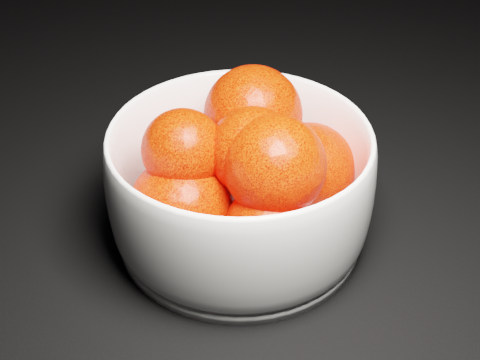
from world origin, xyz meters
The scene contains 3 objects.
ground centered at (0.00, 0.00, 0.00)m, with size 3.00×3.00×0.00m, color black.
bowl centered at (0.12, -0.25, 0.06)m, with size 0.24×0.24×0.11m.
orange_pile centered at (0.12, -0.25, 0.08)m, with size 0.18×0.20×0.14m.
Camera 1 is at (0.41, -0.62, 0.42)m, focal length 50.00 mm.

